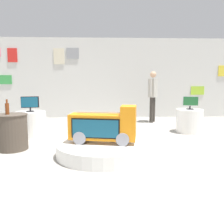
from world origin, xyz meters
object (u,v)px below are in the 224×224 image
Objects in this scene: display_pedestal_left_rear at (31,124)px; side_table_round at (12,132)px; tv_on_center_rear at (190,102)px; shopper_browsing_near_truck at (153,93)px; display_pedestal_center_rear at (189,121)px; bottle_on_side_table at (7,108)px; novelty_firetruck_tv at (104,127)px; main_display_pedestal at (103,149)px; tv_on_left_rear at (30,103)px.

side_table_round reaches higher than display_pedestal_left_rear.
tv_on_center_rear is 1.72m from shopper_browsing_near_truck.
bottle_on_side_table is (-4.11, -1.44, 0.52)m from display_pedestal_center_rear.
novelty_firetruck_tv is at bearing -140.27° from display_pedestal_center_rear.
display_pedestal_left_rear is 1.04× the size of display_pedestal_center_rear.
display_pedestal_left_rear is at bearing -175.83° from display_pedestal_center_rear.
novelty_firetruck_tv reaches higher than display_pedestal_left_rear.
bottle_on_side_table is (-1.83, 0.42, 0.70)m from main_display_pedestal.
novelty_firetruck_tv is at bearing -42.01° from display_pedestal_left_rear.
novelty_firetruck_tv is 4.25× the size of bottle_on_side_table.
novelty_firetruck_tv is 3.00× the size of tv_on_left_rear.
shopper_browsing_near_truck is at bearing 112.26° from display_pedestal_center_rear.
shopper_browsing_near_truck is at bearing 41.06° from bottle_on_side_table.
tv_on_center_rear is 0.24× the size of shopper_browsing_near_truck.
tv_on_center_rear is 4.31m from side_table_round.
tv_on_center_rear is (4.01, 0.29, -0.02)m from tv_on_left_rear.
side_table_round reaches higher than main_display_pedestal.
tv_on_left_rear is 0.60× the size of display_pedestal_center_rear.
main_display_pedestal is at bearing -42.08° from tv_on_left_rear.
display_pedestal_left_rear is at bearing 85.02° from bottle_on_side_table.
display_pedestal_center_rear is 1.83m from shopper_browsing_near_truck.
display_pedestal_left_rear is 4.02m from display_pedestal_center_rear.
display_pedestal_left_rear is at bearing -175.89° from tv_on_center_rear.
main_display_pedestal is at bearing -140.70° from display_pedestal_center_rear.
novelty_firetruck_tv is at bearing -13.17° from bottle_on_side_table.
tv_on_left_rear reaches higher than novelty_firetruck_tv.
side_table_round is at bearing -92.12° from display_pedestal_left_rear.
display_pedestal_center_rear is at bearing 39.30° from main_display_pedestal.
display_pedestal_center_rear reaches higher than main_display_pedestal.
novelty_firetruck_tv is at bearing -26.60° from main_display_pedestal.
tv_on_center_rear is at bearing -67.76° from shopper_browsing_near_truck.
tv_on_center_rear is 4.35m from bottle_on_side_table.
tv_on_center_rear is (2.28, 1.86, 0.67)m from main_display_pedestal.
novelty_firetruck_tv is 2.37m from display_pedestal_left_rear.
tv_on_center_rear is at bearing 4.11° from display_pedestal_left_rear.
bottle_on_side_table is (-4.11, -1.43, 0.03)m from tv_on_center_rear.
display_pedestal_left_rear is (-1.75, 1.58, -0.22)m from novelty_firetruck_tv.
main_display_pedestal is 1.85m from side_table_round.
shopper_browsing_near_truck reaches higher than tv_on_left_rear.
side_table_round is 4.57m from shopper_browsing_near_truck.
tv_on_center_rear is 0.56× the size of side_table_round.
tv_on_center_rear reaches higher than side_table_round.
side_table_round is at bearing -160.77° from tv_on_center_rear.
display_pedestal_center_rear is at bearing -67.74° from shopper_browsing_near_truck.
tv_on_left_rear is 0.58× the size of side_table_round.
tv_on_left_rear is at bearing -175.84° from tv_on_center_rear.
display_pedestal_left_rear is 4.05m from tv_on_center_rear.
display_pedestal_left_rear is 2.44× the size of bottle_on_side_table.
tv_on_left_rear is 1.42× the size of bottle_on_side_table.
display_pedestal_center_rear is at bearing 39.73° from novelty_firetruck_tv.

